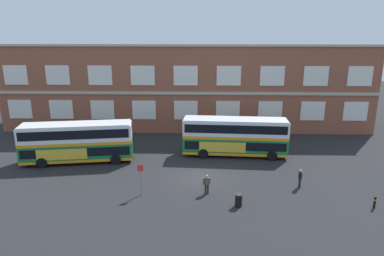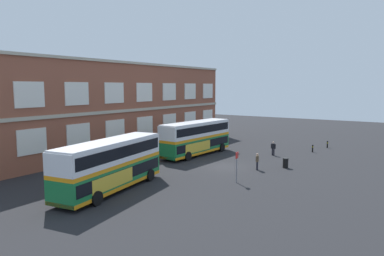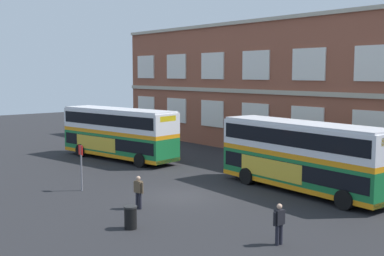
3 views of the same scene
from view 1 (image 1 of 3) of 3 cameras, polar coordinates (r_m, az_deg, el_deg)
name	(u,v)px [view 1 (image 1 of 3)]	position (r m, az deg, el deg)	size (l,w,h in m)	color
ground_plane	(200,169)	(34.67, 1.26, -6.64)	(120.00, 120.00, 0.00)	#232326
brick_terminal_building	(187,86)	(48.65, -0.82, 6.79)	(48.53, 8.19, 11.41)	brown
double_decker_near	(77,142)	(37.58, -18.13, -2.15)	(11.27, 4.26, 4.07)	#197038
double_decker_middle	(235,136)	(37.84, 6.97, -1.33)	(11.13, 3.34, 4.07)	#197038
waiting_passenger	(300,178)	(31.81, 17.13, -7.72)	(0.28, 0.64, 1.70)	black
second_passenger	(207,183)	(29.41, 2.40, -8.97)	(0.64, 0.33, 1.70)	black
bus_stand_flag	(141,177)	(29.19, -8.32, -7.83)	(0.44, 0.10, 2.70)	slate
station_litter_bin	(239,200)	(27.88, 7.57, -11.53)	(0.60, 0.60, 1.03)	black
safety_bollard_east	(375,202)	(30.79, 27.53, -10.62)	(0.19, 0.19, 0.95)	black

